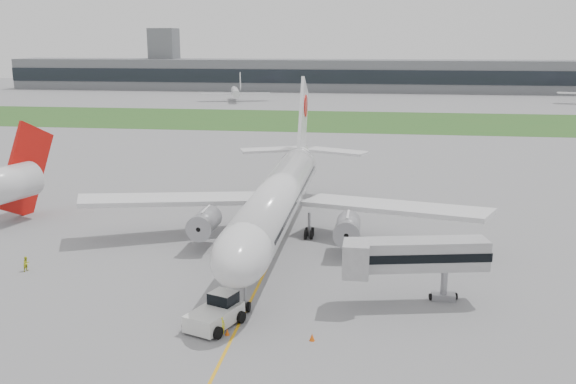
# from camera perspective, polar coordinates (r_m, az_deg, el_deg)

# --- Properties ---
(ground) EXTENTS (600.00, 600.00, 0.00)m
(ground) POSITION_cam_1_polar(r_m,az_deg,el_deg) (70.58, -1.33, -5.66)
(ground) COLOR gray
(ground) RESTS_ON ground
(apron_markings) EXTENTS (70.00, 70.00, 0.04)m
(apron_markings) POSITION_cam_1_polar(r_m,az_deg,el_deg) (65.94, -2.04, -7.07)
(apron_markings) COLOR orange
(apron_markings) RESTS_ON ground
(grass_strip) EXTENTS (600.00, 50.00, 0.02)m
(grass_strip) POSITION_cam_1_polar(r_m,az_deg,el_deg) (187.54, 4.65, 6.33)
(grass_strip) COLOR #295C22
(grass_strip) RESTS_ON ground
(terminal_building) EXTENTS (320.00, 22.30, 14.00)m
(terminal_building) POSITION_cam_1_polar(r_m,az_deg,el_deg) (296.30, 5.99, 10.26)
(terminal_building) COLOR slate
(terminal_building) RESTS_ON ground
(control_tower) EXTENTS (12.00, 12.00, 56.00)m
(control_tower) POSITION_cam_1_polar(r_m,az_deg,el_deg) (315.27, -10.81, 9.01)
(control_tower) COLOR slate
(control_tower) RESTS_ON ground
(airliner) EXTENTS (48.13, 53.95, 17.88)m
(airliner) POSITION_cam_1_polar(r_m,az_deg,el_deg) (73.60, -0.74, -0.26)
(airliner) COLOR silver
(airliner) RESTS_ON ground
(pushback_tug) EXTENTS (4.74, 5.70, 2.57)m
(pushback_tug) POSITION_cam_1_polar(r_m,az_deg,el_deg) (54.13, -6.35, -10.53)
(pushback_tug) COLOR silver
(pushback_tug) RESTS_ON ground
(jet_bridge) EXTENTS (12.91, 6.08, 6.05)m
(jet_bridge) POSITION_cam_1_polar(r_m,az_deg,el_deg) (57.82, 10.76, -5.59)
(jet_bridge) COLOR #A9AAAC
(jet_bridge) RESTS_ON ground
(safety_cone_left) EXTENTS (0.38, 0.38, 0.52)m
(safety_cone_left) POSITION_cam_1_polar(r_m,az_deg,el_deg) (52.72, -5.42, -12.29)
(safety_cone_left) COLOR #E3550B
(safety_cone_left) RESTS_ON ground
(safety_cone_right) EXTENTS (0.43, 0.43, 0.59)m
(safety_cone_right) POSITION_cam_1_polar(r_m,az_deg,el_deg) (51.63, 2.16, -12.77)
(safety_cone_right) COLOR #E3550B
(safety_cone_right) RESTS_ON ground
(ground_crew_near) EXTENTS (0.58, 0.40, 1.54)m
(ground_crew_near) POSITION_cam_1_polar(r_m,az_deg,el_deg) (52.71, -5.92, -11.69)
(ground_crew_near) COLOR #FEFF2A
(ground_crew_near) RESTS_ON ground
(ground_crew_far) EXTENTS (0.77, 0.89, 1.56)m
(ground_crew_far) POSITION_cam_1_polar(r_m,az_deg,el_deg) (71.00, -22.23, -5.92)
(ground_crew_far) COLOR #C3CC22
(ground_crew_far) RESTS_ON ground
(neighbor_aircraft) EXTENTS (7.15, 16.54, 13.34)m
(neighbor_aircraft) POSITION_cam_1_polar(r_m,az_deg,el_deg) (88.77, -23.85, 0.71)
(neighbor_aircraft) COLOR #BB0F0A
(neighbor_aircraft) RESTS_ON ground
(distant_aircraft_left) EXTENTS (31.23, 29.01, 10.05)m
(distant_aircraft_left) POSITION_cam_1_polar(r_m,az_deg,el_deg) (247.64, -4.68, 8.05)
(distant_aircraft_left) COLOR silver
(distant_aircraft_left) RESTS_ON ground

